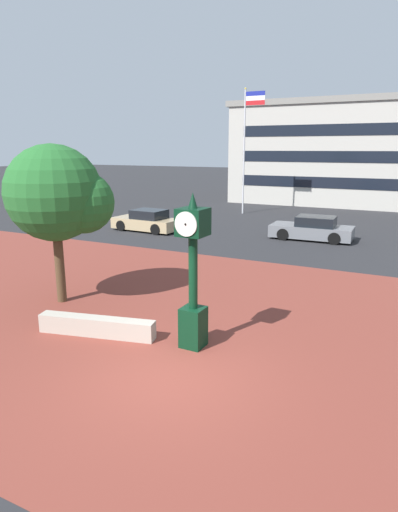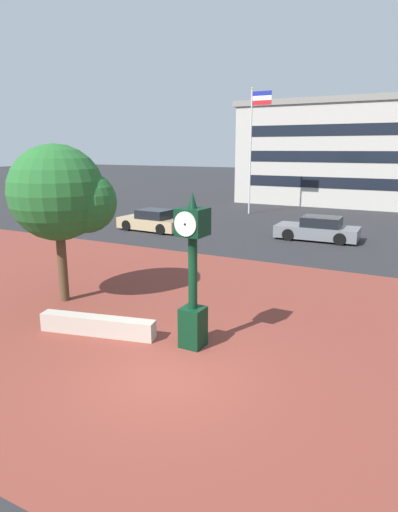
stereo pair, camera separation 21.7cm
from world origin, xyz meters
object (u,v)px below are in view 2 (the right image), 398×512
Objects in this scene: car_street_mid at (318,230)px; flagpole_primary at (253,142)px; plaza_tree at (63,195)px; car_street_far at (153,221)px; street_clock at (193,275)px.

flagpole_primary is at bearing 40.54° from car_street_mid.
plaza_tree is 21.27m from flagpole_primary.
car_street_far is at bearing 99.24° from car_street_mid.
plaza_tree is at bearing -155.49° from car_street_far.
flagpole_primary is (-1.93, 21.10, 1.87)m from plaza_tree.
car_street_mid is at bearing -76.05° from car_street_far.
car_street_mid is at bearing 70.24° from plaza_tree.
car_street_far is (-9.50, -1.83, -0.00)m from car_street_mid.
street_clock is 0.77× the size of plaza_tree.
flagpole_primary reaches higher than street_clock.
plaza_tree is 1.14× the size of car_street_mid.
street_clock reaches higher than car_street_far.
flagpole_primary is (-7.13, 22.24, 3.44)m from street_clock.
street_clock is 0.92× the size of car_street_far.
plaza_tree is at bearing 168.61° from street_clock.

